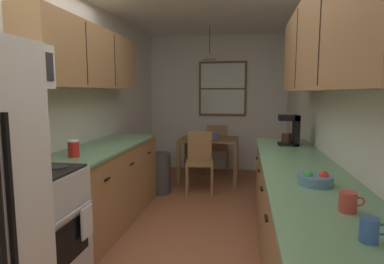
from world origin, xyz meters
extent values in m
plane|color=#995B3D|center=(0.00, 1.00, 0.00)|extent=(12.00, 12.00, 0.00)
cube|color=white|center=(-1.35, 1.00, 1.27)|extent=(0.10, 9.00, 2.55)
cube|color=white|center=(1.35, 1.00, 1.27)|extent=(0.10, 9.00, 2.55)
cube|color=white|center=(0.00, 3.65, 1.27)|extent=(4.40, 0.10, 2.55)
cube|color=black|center=(-0.57, -1.23, 0.83)|extent=(0.01, 0.01, 1.59)
cube|color=black|center=(-0.56, -1.27, 0.83)|extent=(0.02, 0.02, 1.13)
cube|color=black|center=(-0.56, -1.19, 0.83)|extent=(0.02, 0.02, 1.13)
cube|color=silver|center=(-0.99, -0.48, 0.45)|extent=(0.62, 0.64, 0.90)
cube|color=black|center=(-0.67, -0.48, 0.42)|extent=(0.01, 0.44, 0.30)
cube|color=silver|center=(-0.65, -0.48, 0.63)|extent=(0.02, 0.51, 0.02)
cube|color=black|center=(-0.99, -0.48, 0.91)|extent=(0.59, 0.60, 0.02)
cylinder|color=#2D2D2D|center=(-1.13, -0.34, 0.93)|extent=(0.15, 0.15, 0.01)
cylinder|color=#2D2D2D|center=(-0.85, -0.62, 0.93)|extent=(0.15, 0.15, 0.01)
cylinder|color=#2D2D2D|center=(-0.85, -0.34, 0.93)|extent=(0.15, 0.15, 0.01)
cube|color=white|center=(-1.11, -0.48, 1.68)|extent=(0.38, 0.57, 0.33)
cube|color=black|center=(-0.92, -0.54, 1.68)|extent=(0.01, 0.34, 0.21)
cube|color=#2D2D33|center=(-0.92, -0.29, 1.68)|extent=(0.01, 0.11, 0.21)
cube|color=#A87A4C|center=(-1.00, 0.81, 0.43)|extent=(0.60, 1.93, 0.87)
cube|color=#6B9E70|center=(-1.00, 0.81, 0.89)|extent=(0.63, 1.95, 0.03)
cube|color=black|center=(-0.69, 0.17, 0.70)|extent=(0.02, 0.10, 0.01)
cube|color=black|center=(-0.69, 0.81, 0.70)|extent=(0.02, 0.10, 0.01)
cube|color=black|center=(-0.69, 1.45, 0.70)|extent=(0.02, 0.10, 0.01)
cube|color=#A87A4C|center=(-1.14, 0.76, 1.86)|extent=(0.32, 2.03, 0.65)
cube|color=#2D2319|center=(-0.98, 0.42, 1.86)|extent=(0.01, 0.01, 0.59)
cube|color=#2D2319|center=(-0.98, 1.09, 1.86)|extent=(0.01, 0.01, 0.59)
cube|color=#A87A4C|center=(1.00, 0.10, 0.43)|extent=(0.60, 3.12, 0.87)
cube|color=#6B9E70|center=(1.00, 0.10, 0.89)|extent=(0.63, 3.14, 0.03)
cube|color=black|center=(0.69, -0.52, 0.70)|extent=(0.02, 0.10, 0.01)
cube|color=black|center=(0.69, 0.10, 0.70)|extent=(0.02, 0.10, 0.01)
cube|color=black|center=(0.69, 0.72, 0.70)|extent=(0.02, 0.10, 0.01)
cube|color=black|center=(0.69, 1.35, 0.70)|extent=(0.02, 0.10, 0.01)
cube|color=#A87A4C|center=(1.14, 0.05, 1.87)|extent=(0.32, 2.82, 0.75)
cube|color=#2D2319|center=(0.98, -0.42, 1.87)|extent=(0.01, 0.01, 0.69)
cube|color=#2D2319|center=(0.98, 0.51, 1.87)|extent=(0.01, 0.01, 0.69)
cube|color=brown|center=(-0.05, 2.72, 0.71)|extent=(0.96, 0.72, 0.03)
cube|color=brown|center=(-0.50, 2.39, 0.35)|extent=(0.06, 0.06, 0.70)
cube|color=brown|center=(0.40, 2.39, 0.35)|extent=(0.06, 0.06, 0.70)
cube|color=brown|center=(-0.50, 3.06, 0.35)|extent=(0.06, 0.06, 0.70)
cube|color=brown|center=(0.40, 3.06, 0.35)|extent=(0.06, 0.06, 0.70)
cube|color=#A87A4C|center=(-0.12, 2.08, 0.45)|extent=(0.45, 0.45, 0.04)
cube|color=#A87A4C|center=(-0.14, 2.26, 0.68)|extent=(0.37, 0.08, 0.45)
cylinder|color=#A87A4C|center=(0.09, 1.92, 0.22)|extent=(0.04, 0.04, 0.43)
cylinder|color=#A87A4C|center=(-0.27, 1.88, 0.22)|extent=(0.04, 0.04, 0.43)
cylinder|color=#A87A4C|center=(0.04, 2.29, 0.22)|extent=(0.04, 0.04, 0.43)
cylinder|color=#A87A4C|center=(-0.32, 2.24, 0.22)|extent=(0.04, 0.04, 0.43)
cube|color=#A87A4C|center=(0.04, 3.37, 0.45)|extent=(0.41, 0.41, 0.04)
cube|color=#A87A4C|center=(0.04, 3.18, 0.68)|extent=(0.37, 0.04, 0.45)
cylinder|color=#A87A4C|center=(-0.15, 3.54, 0.22)|extent=(0.04, 0.04, 0.43)
cylinder|color=#A87A4C|center=(0.22, 3.55, 0.22)|extent=(0.04, 0.04, 0.43)
cylinder|color=#A87A4C|center=(-0.14, 3.18, 0.22)|extent=(0.04, 0.04, 0.43)
cylinder|color=#A87A4C|center=(0.22, 3.19, 0.22)|extent=(0.04, 0.04, 0.43)
cylinder|color=black|center=(-0.05, 2.72, 2.33)|extent=(0.01, 0.01, 0.44)
cone|color=#B7B2A8|center=(-0.05, 2.72, 2.06)|extent=(0.26, 0.26, 0.10)
sphere|color=white|center=(-0.05, 2.72, 2.08)|extent=(0.06, 0.06, 0.06)
cube|color=brown|center=(0.10, 3.58, 1.55)|extent=(0.90, 0.04, 1.02)
cube|color=silver|center=(0.10, 3.56, 1.55)|extent=(0.82, 0.01, 0.94)
cube|color=brown|center=(0.10, 3.56, 1.55)|extent=(0.82, 0.02, 0.03)
cylinder|color=#3F3F42|center=(-0.70, 1.97, 0.30)|extent=(0.33, 0.33, 0.60)
cylinder|color=red|center=(-1.00, 0.15, 0.97)|extent=(0.10, 0.10, 0.14)
cylinder|color=white|center=(-1.00, 0.15, 1.05)|extent=(0.10, 0.10, 0.02)
cube|color=white|center=(-0.64, -0.32, 0.50)|extent=(0.02, 0.16, 0.24)
cube|color=black|center=(1.02, 1.15, 0.91)|extent=(0.22, 0.18, 0.02)
cube|color=black|center=(1.10, 1.15, 1.07)|extent=(0.06, 0.18, 0.34)
cube|color=black|center=(1.02, 1.15, 1.21)|extent=(0.22, 0.18, 0.06)
cylinder|color=#331E14|center=(1.00, 1.15, 0.98)|extent=(0.11, 0.11, 0.11)
cylinder|color=#335999|center=(1.04, -1.20, 0.95)|extent=(0.07, 0.07, 0.10)
torus|color=#335999|center=(1.08, -1.20, 0.95)|extent=(0.05, 0.01, 0.05)
cylinder|color=#BF3F33|center=(1.05, -0.87, 0.95)|extent=(0.09, 0.09, 0.10)
torus|color=#BF3F33|center=(1.11, -0.87, 0.95)|extent=(0.05, 0.01, 0.05)
cylinder|color=#597F9E|center=(0.99, -0.41, 0.93)|extent=(0.22, 0.22, 0.06)
cylinder|color=black|center=(0.99, -0.41, 0.95)|extent=(0.18, 0.18, 0.03)
sphere|color=red|center=(1.04, -0.42, 0.96)|extent=(0.06, 0.06, 0.06)
sphere|color=green|center=(0.95, -0.42, 0.96)|extent=(0.06, 0.06, 0.06)
cylinder|color=#4C7299|center=(0.02, 2.74, 0.76)|extent=(0.21, 0.21, 0.06)
camera|label=1|loc=(0.55, -2.50, 1.49)|focal=29.79mm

